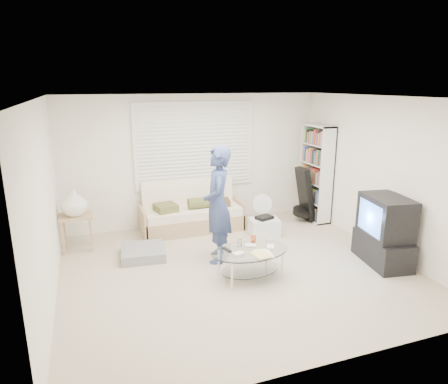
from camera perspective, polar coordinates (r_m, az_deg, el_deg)
name	(u,v)px	position (r m, az deg, el deg)	size (l,w,h in m)	color
ground	(237,269)	(6.07, 1.80, -10.96)	(5.00, 5.00, 0.00)	#B6A48D
room_shell	(226,156)	(5.99, 0.27, 5.14)	(5.02, 4.52, 2.51)	silver
window_blinds	(195,145)	(7.62, -4.13, 6.68)	(2.32, 0.08, 1.62)	silver
futon_sofa	(192,214)	(7.55, -4.61, -3.14)	(1.90, 0.77, 0.93)	tan
grey_floor_pillow	(143,252)	(6.57, -11.49, -8.44)	(0.67, 0.67, 0.15)	slate
side_table	(74,205)	(6.92, -20.59, -1.73)	(0.53, 0.43, 1.05)	tan
bookshelf	(316,173)	(8.16, 12.98, 2.64)	(0.30, 0.80, 1.91)	white
guitar_case	(305,198)	(8.08, 11.44, -0.87)	(0.40, 0.40, 1.08)	black
floor_fan	(261,207)	(7.77, 5.33, -2.14)	(0.39, 0.26, 0.63)	white
storage_bin	(264,227)	(7.31, 5.75, -4.94)	(0.56, 0.43, 0.37)	white
tv_unit	(384,231)	(6.55, 21.94, -5.24)	(0.67, 1.04, 1.06)	black
coffee_table	(251,255)	(5.70, 3.83, -9.02)	(1.18, 0.80, 0.54)	silver
standing_person	(218,205)	(6.06, -0.92, -1.85)	(0.65, 0.43, 1.79)	navy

